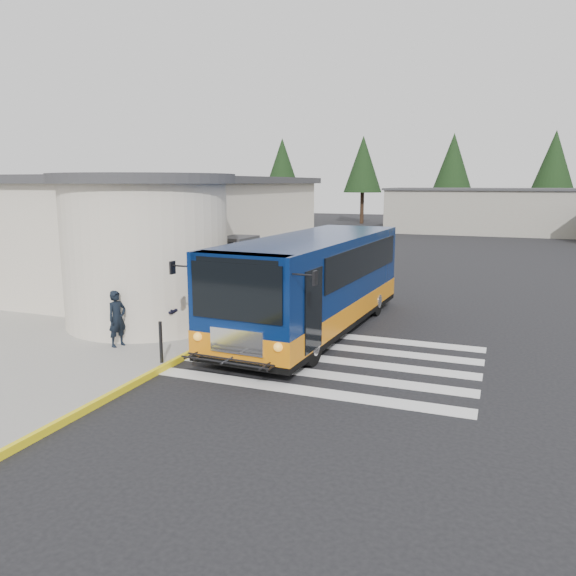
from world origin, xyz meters
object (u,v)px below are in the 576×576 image
(pedestrian_b, at_px, (171,312))
(bollard, at_px, (161,342))
(pedestrian_a, at_px, (117,319))
(transit_bus, at_px, (313,287))

(pedestrian_b, bearing_deg, bollard, -5.54)
(pedestrian_a, relative_size, bollard, 1.47)
(pedestrian_a, xyz_separation_m, pedestrian_b, (0.98, 1.19, 0.02))
(transit_bus, height_order, bollard, transit_bus)
(pedestrian_b, xyz_separation_m, bollard, (1.00, -2.01, -0.28))
(transit_bus, xyz_separation_m, pedestrian_a, (-4.40, -4.07, -0.50))
(transit_bus, xyz_separation_m, bollard, (-2.43, -4.90, -0.76))
(pedestrian_a, bearing_deg, pedestrian_b, -25.26)
(pedestrian_b, bearing_deg, transit_bus, 98.23)
(pedestrian_a, bearing_deg, bollard, -98.53)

